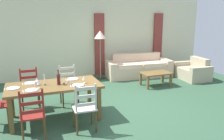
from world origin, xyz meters
TOP-DOWN VIEW (x-y plane):
  - ground_plane at (0.00, 0.00)m, footprint 9.60×9.60m
  - wall_far at (0.00, 3.30)m, footprint 9.60×0.16m
  - curtain_panel_left at (0.57, 3.16)m, footprint 0.35×0.08m
  - curtain_panel_right at (2.97, 3.16)m, footprint 0.35×0.08m
  - dining_table at (-1.47, -0.07)m, footprint 1.90×0.96m
  - dining_chair_near_left at (-1.95, -0.84)m, footprint 0.43×0.41m
  - dining_chair_near_right at (-1.02, -0.84)m, footprint 0.44×0.42m
  - dining_chair_far_left at (-1.93, 0.69)m, footprint 0.43×0.41m
  - dining_chair_far_right at (-1.04, 0.66)m, footprint 0.42×0.40m
  - dinner_plate_near_left at (-1.92, -0.32)m, footprint 0.24×0.24m
  - fork_near_left at (-2.07, -0.32)m, footprint 0.03×0.17m
  - dinner_plate_near_right at (-1.02, -0.32)m, footprint 0.24×0.24m
  - fork_near_right at (-1.17, -0.32)m, footprint 0.03×0.17m
  - dinner_plate_far_left at (-1.92, 0.18)m, footprint 0.24×0.24m
  - fork_far_left at (-2.07, 0.18)m, footprint 0.02×0.17m
  - dinner_plate_far_right at (-1.02, 0.18)m, footprint 0.24×0.24m
  - fork_far_right at (-1.17, 0.18)m, footprint 0.02×0.17m
  - dinner_plate_head_west at (-2.25, -0.07)m, footprint 0.24×0.24m
  - fork_head_west at (-2.40, -0.07)m, footprint 0.02×0.17m
  - wine_bottle at (-1.37, -0.11)m, footprint 0.07×0.07m
  - wine_glass_near_left at (-1.78, -0.21)m, footprint 0.06×0.06m
  - wine_glass_near_right at (-0.86, -0.20)m, footprint 0.06×0.06m
  - wine_glass_far_left at (-1.79, 0.05)m, footprint 0.06×0.06m
  - coffee_cup_primary at (-1.17, -0.14)m, footprint 0.07×0.07m
  - coffee_cup_secondary at (-1.81, -0.00)m, footprint 0.07×0.07m
  - candle_tall at (-1.65, -0.05)m, footprint 0.05×0.05m
  - candle_short at (-1.27, -0.11)m, footprint 0.05×0.05m
  - couch at (1.78, 2.44)m, footprint 2.34×1.00m
  - coffee_table at (1.76, 1.23)m, footprint 0.90×0.56m
  - armchair_upholstered at (3.39, 1.47)m, footprint 0.86×1.20m
  - standing_lamp at (0.42, 2.63)m, footprint 0.40×0.40m

SIDE VIEW (x-z plane):
  - ground_plane at x=0.00m, z-range -0.02..0.00m
  - armchair_upholstered at x=3.39m, z-range -0.11..0.61m
  - couch at x=1.78m, z-range -0.11..0.69m
  - coffee_table at x=1.76m, z-range 0.15..0.57m
  - dining_chair_near_left at x=-1.95m, z-range 0.00..0.96m
  - dining_chair_near_right at x=-1.02m, z-range 0.00..0.96m
  - dining_chair_far_left at x=-1.93m, z-range 0.00..0.96m
  - dining_chair_far_right at x=-1.04m, z-range 0.00..0.96m
  - dining_table at x=-1.47m, z-range 0.29..1.04m
  - fork_near_left at x=-2.07m, z-range 0.75..0.76m
  - fork_near_right at x=-1.17m, z-range 0.75..0.76m
  - fork_far_left at x=-2.07m, z-range 0.75..0.76m
  - fork_far_right at x=-1.17m, z-range 0.75..0.76m
  - fork_head_west at x=-2.40m, z-range 0.75..0.76m
  - dinner_plate_near_left at x=-1.92m, z-range 0.75..0.77m
  - dinner_plate_near_right at x=-1.02m, z-range 0.75..0.77m
  - dinner_plate_far_left at x=-1.92m, z-range 0.75..0.77m
  - dinner_plate_far_right at x=-1.02m, z-range 0.75..0.77m
  - dinner_plate_head_west at x=-2.25m, z-range 0.75..0.77m
  - candle_short at x=-1.27m, z-range 0.72..0.86m
  - coffee_cup_primary at x=-1.17m, z-range 0.75..0.84m
  - coffee_cup_secondary at x=-1.81m, z-range 0.75..0.84m
  - candle_tall at x=-1.65m, z-range 0.70..0.93m
  - wine_glass_near_left at x=-1.78m, z-range 0.78..0.94m
  - wine_glass_near_right at x=-0.86m, z-range 0.78..0.94m
  - wine_glass_far_left at x=-1.79m, z-range 0.78..0.94m
  - wine_bottle at x=-1.37m, z-range 0.71..1.03m
  - curtain_panel_left at x=0.57m, z-range 0.00..2.20m
  - curtain_panel_right at x=2.97m, z-range 0.00..2.20m
  - wall_far at x=0.00m, z-range 0.00..2.70m
  - standing_lamp at x=0.42m, z-range 0.59..2.23m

